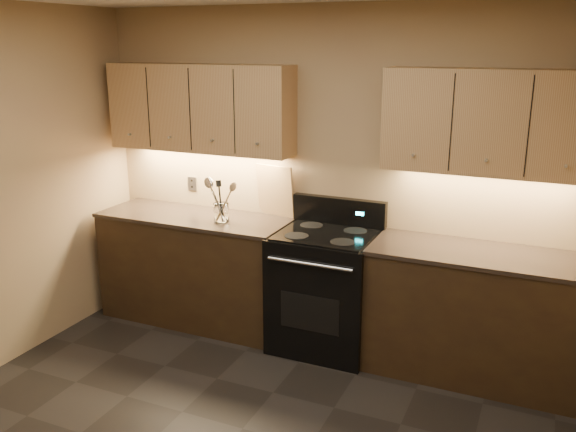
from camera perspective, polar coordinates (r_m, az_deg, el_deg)
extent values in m
cube|color=tan|center=(4.82, 4.15, 3.75)|extent=(4.00, 0.04, 2.60)
cube|color=black|center=(5.27, -8.53, -4.95)|extent=(1.60, 0.60, 0.90)
cube|color=#3D2F26|center=(5.13, -8.74, -0.09)|extent=(1.62, 0.62, 0.03)
cube|color=black|center=(4.56, 16.85, -8.95)|extent=(1.44, 0.60, 0.90)
cube|color=#3D2F26|center=(4.39, 17.34, -3.42)|extent=(1.46, 0.62, 0.03)
cube|color=black|center=(4.76, 3.51, -7.04)|extent=(0.76, 0.65, 0.92)
cube|color=black|center=(4.60, 3.61, -1.69)|extent=(0.70, 0.60, 0.01)
cube|color=black|center=(4.82, 4.81, 0.43)|extent=(0.76, 0.07, 0.22)
cube|color=#19E5F2|center=(4.73, 6.73, 0.22)|extent=(0.06, 0.00, 0.03)
cylinder|color=silver|center=(4.34, 2.01, -4.52)|extent=(0.65, 0.02, 0.02)
cube|color=black|center=(4.50, 2.02, -9.08)|extent=(0.46, 0.00, 0.28)
cylinder|color=black|center=(4.52, 0.81, -1.86)|extent=(0.18, 0.18, 0.00)
cylinder|color=black|center=(4.40, 5.13, -2.43)|extent=(0.18, 0.18, 0.00)
cylinder|color=black|center=(4.79, 2.22, -0.86)|extent=(0.18, 0.18, 0.00)
cylinder|color=black|center=(4.67, 6.32, -1.37)|extent=(0.18, 0.18, 0.00)
cube|color=tan|center=(5.09, -8.25, 9.97)|extent=(1.60, 0.30, 0.70)
cube|color=tan|center=(4.34, 18.55, 8.31)|extent=(1.44, 0.30, 0.70)
cube|color=#B2B5BA|center=(5.42, -8.96, 3.01)|extent=(0.08, 0.01, 0.12)
cylinder|color=white|center=(4.90, -6.25, 0.35)|extent=(0.16, 0.16, 0.15)
cylinder|color=white|center=(4.92, -6.23, -0.42)|extent=(0.12, 0.12, 0.02)
cube|color=tan|center=(5.00, -1.21, 2.39)|extent=(0.35, 0.12, 0.43)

